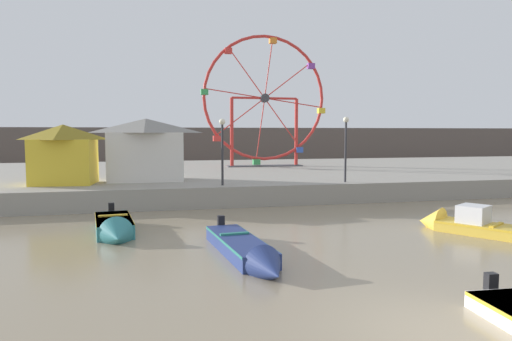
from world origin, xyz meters
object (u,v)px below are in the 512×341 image
Objects in this scene: promenade_lamp_near at (346,139)px; motorboat_navy_blue at (248,252)px; carnival_booth_white_ticket at (146,149)px; promenade_lamp_far at (222,141)px; carnival_booth_yellow_awning at (64,153)px; motorboat_mustard_yellow at (464,224)px; ferris_wheel_red_frame at (265,101)px; motorboat_teal_painted at (115,228)px.

motorboat_navy_blue is at bearing -126.44° from promenade_lamp_near.
promenade_lamp_far is at bearing -37.47° from carnival_booth_white_ticket.
carnival_booth_yellow_awning is at bearing -166.89° from carnival_booth_white_ticket.
promenade_lamp_far is (-7.99, 8.43, 3.06)m from motorboat_mustard_yellow.
promenade_lamp_near is at bearing 0.51° from promenade_lamp_far.
ferris_wheel_red_frame is 13.78m from carnival_booth_white_ticket.
ferris_wheel_red_frame is (10.48, 18.88, 6.06)m from motorboat_teal_painted.
ferris_wheel_red_frame is 2.92× the size of promenade_lamp_near.
carnival_booth_yellow_awning is at bearing -156.63° from motorboat_navy_blue.
carnival_booth_yellow_awning is (-3.10, 8.58, 2.42)m from motorboat_teal_painted.
promenade_lamp_near is at bearing -13.66° from carnival_booth_white_ticket.
motorboat_mustard_yellow is 12.01m from promenade_lamp_far.
motorboat_navy_blue is at bearing -55.67° from carnival_booth_yellow_awning.
motorboat_mustard_yellow is 1.22× the size of promenade_lamp_far.
motorboat_teal_painted reaches higher than motorboat_navy_blue.
carnival_booth_yellow_awning is (-4.26, -0.76, -0.18)m from carnival_booth_white_ticket.
promenade_lamp_far is at bearing -11.93° from carnival_booth_yellow_awning.
motorboat_navy_blue is at bearing 70.79° from motorboat_mustard_yellow.
motorboat_mustard_yellow is 0.92× the size of motorboat_teal_painted.
motorboat_mustard_yellow is 0.40× the size of ferris_wheel_red_frame.
carnival_booth_white_ticket reaches higher than motorboat_teal_painted.
ferris_wheel_red_frame is at bearing 66.80° from promenade_lamp_far.
ferris_wheel_red_frame is 2.25× the size of carnival_booth_white_ticket.
motorboat_navy_blue is at bearing -94.91° from promenade_lamp_far.
promenade_lamp_near is 6.87m from promenade_lamp_far.
promenade_lamp_near reaches higher than carnival_booth_yellow_awning.
motorboat_navy_blue is 1.62× the size of promenade_lamp_near.
carnival_booth_yellow_awning reaches higher than motorboat_teal_painted.
ferris_wheel_red_frame reaches higher than promenade_lamp_far.
motorboat_navy_blue is 15.04m from carnival_booth_yellow_awning.
motorboat_teal_painted is 0.44× the size of ferris_wheel_red_frame.
ferris_wheel_red_frame reaches higher than motorboat_mustard_yellow.
motorboat_navy_blue is 1.25× the size of carnival_booth_white_ticket.
motorboat_mustard_yellow is 0.72× the size of motorboat_navy_blue.
motorboat_mustard_yellow is 13.20m from motorboat_teal_painted.
motorboat_teal_painted is 13.72m from promenade_lamp_near.
carnival_booth_yellow_awning reaches higher than motorboat_mustard_yellow.
ferris_wheel_red_frame reaches higher than promenade_lamp_near.
motorboat_navy_blue is at bearing -74.91° from carnival_booth_white_ticket.
motorboat_teal_painted is 1.27× the size of carnival_booth_yellow_awning.
promenade_lamp_near is (10.70, -3.21, 0.55)m from carnival_booth_white_ticket.
carnival_booth_white_ticket reaches higher than promenade_lamp_far.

